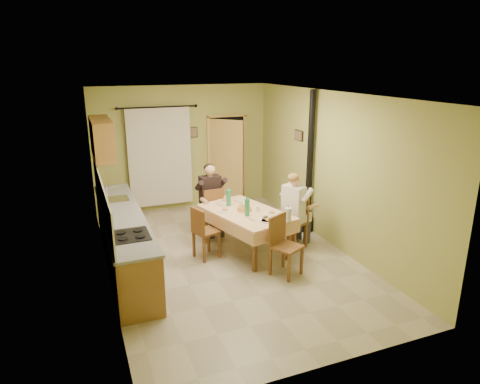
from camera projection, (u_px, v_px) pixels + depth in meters
name	position (u px, v px, depth m)	size (l,w,h in m)	color
floor	(229.00, 258.00, 7.46)	(4.00, 6.00, 0.01)	tan
room_shell	(228.00, 156.00, 6.93)	(4.04, 6.04, 2.82)	tan
kitchen_run	(124.00, 238.00, 7.08)	(0.64, 3.64, 1.56)	brown
upper_cabinets	(102.00, 138.00, 7.76)	(0.35, 1.40, 0.70)	brown
curtain	(160.00, 157.00, 9.48)	(1.70, 0.07, 2.22)	black
doorway	(227.00, 161.00, 10.03)	(0.96, 0.62, 2.15)	black
dining_table	(246.00, 231.00, 7.64)	(1.44, 1.91, 0.76)	#E4AF7A
tableware	(251.00, 209.00, 7.44)	(0.97, 1.55, 0.33)	white
chair_far	(212.00, 220.00, 8.43)	(0.43, 0.43, 0.97)	brown
chair_near	(285.00, 258.00, 6.82)	(0.56, 0.56, 0.98)	brown
chair_right	(294.00, 232.00, 7.84)	(0.50, 0.50, 0.94)	brown
chair_left	(206.00, 242.00, 7.41)	(0.47, 0.47, 0.93)	brown
man_far	(211.00, 191.00, 8.27)	(0.60, 0.48, 1.39)	black
man_right	(295.00, 202.00, 7.66)	(0.60, 0.65, 1.39)	silver
stove_flue	(309.00, 182.00, 8.37)	(0.24, 0.24, 2.80)	black
picture_back	(193.00, 132.00, 9.68)	(0.19, 0.03, 0.23)	black
picture_right	(299.00, 135.00, 8.68)	(0.03, 0.31, 0.21)	brown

